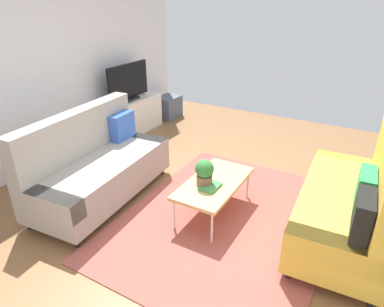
# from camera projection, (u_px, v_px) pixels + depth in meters

# --- Properties ---
(ground_plane) EXTENTS (7.68, 7.68, 0.00)m
(ground_plane) POSITION_uv_depth(u_px,v_px,m) (211.00, 213.00, 4.01)
(ground_plane) COLOR brown
(wall_far) EXTENTS (6.40, 0.12, 2.90)m
(wall_far) POSITION_uv_depth(u_px,v_px,m) (33.00, 67.00, 4.66)
(wall_far) COLOR silver
(wall_far) RESTS_ON ground_plane
(area_rug) EXTENTS (2.90, 2.20, 0.01)m
(area_rug) POSITION_uv_depth(u_px,v_px,m) (227.00, 219.00, 3.90)
(area_rug) COLOR #9E4C42
(area_rug) RESTS_ON ground_plane
(couch_beige) EXTENTS (1.96, 0.98, 1.10)m
(couch_beige) POSITION_uv_depth(u_px,v_px,m) (97.00, 165.00, 4.18)
(couch_beige) COLOR gray
(couch_beige) RESTS_ON ground_plane
(couch_green) EXTENTS (1.94, 0.94, 1.10)m
(couch_green) POSITION_uv_depth(u_px,v_px,m) (352.00, 202.00, 3.43)
(couch_green) COLOR gold
(couch_green) RESTS_ON ground_plane
(coffee_table) EXTENTS (1.10, 0.56, 0.42)m
(coffee_table) POSITION_uv_depth(u_px,v_px,m) (214.00, 184.00, 3.87)
(coffee_table) COLOR tan
(coffee_table) RESTS_ON ground_plane
(tv_console) EXTENTS (1.40, 0.44, 0.64)m
(tv_console) POSITION_uv_depth(u_px,v_px,m) (130.00, 117.00, 6.19)
(tv_console) COLOR silver
(tv_console) RESTS_ON ground_plane
(tv) EXTENTS (1.00, 0.20, 0.64)m
(tv) POSITION_uv_depth(u_px,v_px,m) (128.00, 83.00, 5.91)
(tv) COLOR black
(tv) RESTS_ON tv_console
(storage_trunk) EXTENTS (0.52, 0.40, 0.44)m
(storage_trunk) POSITION_uv_depth(u_px,v_px,m) (168.00, 107.00, 7.05)
(storage_trunk) COLOR #4C5666
(storage_trunk) RESTS_ON ground_plane
(potted_plant) EXTENTS (0.21, 0.21, 0.31)m
(potted_plant) POSITION_uv_depth(u_px,v_px,m) (204.00, 172.00, 3.71)
(potted_plant) COLOR brown
(potted_plant) RESTS_ON coffee_table
(table_book_0) EXTENTS (0.25, 0.19, 0.03)m
(table_book_0) POSITION_uv_depth(u_px,v_px,m) (210.00, 186.00, 3.72)
(table_book_0) COLOR #3F8C4C
(table_book_0) RESTS_ON coffee_table
(vase_0) EXTENTS (0.13, 0.13, 0.18)m
(vase_0) POSITION_uv_depth(u_px,v_px,m) (103.00, 103.00, 5.59)
(vase_0) COLOR #4C72B2
(vase_0) RESTS_ON tv_console
(bottle_0) EXTENTS (0.04, 0.04, 0.16)m
(bottle_0) POSITION_uv_depth(u_px,v_px,m) (115.00, 101.00, 5.70)
(bottle_0) COLOR orange
(bottle_0) RESTS_ON tv_console
(bottle_1) EXTENTS (0.06, 0.06, 0.17)m
(bottle_1) POSITION_uv_depth(u_px,v_px,m) (119.00, 100.00, 5.77)
(bottle_1) COLOR silver
(bottle_1) RESTS_ON tv_console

